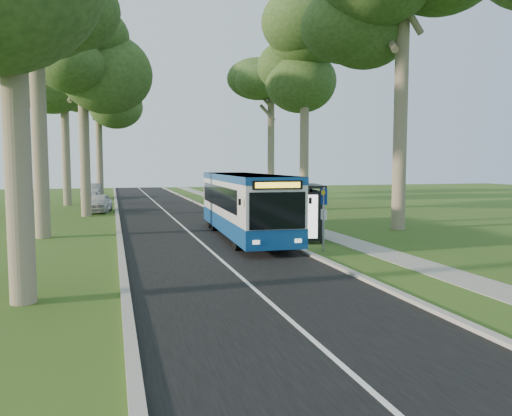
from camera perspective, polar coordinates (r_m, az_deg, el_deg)
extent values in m
plane|color=#304D18|center=(19.31, 6.33, -5.49)|extent=(120.00, 120.00, 0.00)
cube|color=black|center=(28.02, -8.25, -2.22)|extent=(7.00, 100.00, 0.02)
cube|color=#9E9B93|center=(28.69, -1.31, -1.90)|extent=(0.25, 100.00, 0.12)
cube|color=#9E9B93|center=(27.76, -15.43, -2.31)|extent=(0.25, 100.00, 0.12)
cube|color=white|center=(28.02, -8.25, -2.19)|extent=(0.12, 100.00, 0.00)
cube|color=gray|center=(29.60, 4.32, -1.79)|extent=(1.50, 100.00, 0.02)
cube|color=silver|center=(23.87, -1.32, 0.63)|extent=(2.87, 11.49, 2.71)
cube|color=navy|center=(23.96, -1.32, -1.69)|extent=(2.91, 11.52, 0.76)
cube|color=navy|center=(23.80, -1.33, 3.52)|extent=(2.91, 11.52, 0.30)
cube|color=black|center=(18.40, 3.23, -0.31)|extent=(2.14, 0.14, 1.38)
cube|color=yellow|center=(18.31, 3.28, 2.65)|extent=(1.71, 0.10, 0.21)
cube|color=black|center=(18.64, 3.13, -4.36)|extent=(2.28, 0.22, 0.29)
cylinder|color=black|center=(20.35, -1.70, -3.51)|extent=(0.31, 1.00, 0.99)
cylinder|color=black|center=(20.98, 3.97, -3.26)|extent=(0.31, 1.00, 0.99)
cylinder|color=black|center=(26.97, -5.31, -1.43)|extent=(0.31, 1.00, 0.99)
cylinder|color=black|center=(27.45, -0.93, -1.30)|extent=(0.31, 1.00, 0.99)
cylinder|color=gray|center=(20.19, 7.75, -1.33)|extent=(0.08, 0.08, 2.59)
cube|color=navy|center=(20.11, 7.78, 1.31)|extent=(0.14, 0.36, 0.64)
cylinder|color=yellow|center=(20.09, 7.69, 1.75)|extent=(0.08, 0.22, 0.23)
cube|color=white|center=(20.17, 7.75, -0.75)|extent=(0.14, 0.31, 0.41)
cube|color=black|center=(22.41, 7.99, -0.88)|extent=(0.12, 0.12, 2.46)
cube|color=black|center=(24.72, 5.61, -0.31)|extent=(0.12, 0.12, 2.46)
cube|color=black|center=(23.24, 5.39, 2.54)|extent=(2.21, 3.27, 0.12)
cube|color=silver|center=(23.58, 6.92, -0.33)|extent=(0.56, 2.46, 1.97)
cube|color=black|center=(22.06, 6.67, -0.95)|extent=(1.04, 0.37, 2.16)
cube|color=white|center=(21.99, 6.75, -0.98)|extent=(0.82, 0.19, 1.92)
cube|color=black|center=(23.80, 5.75, -2.42)|extent=(0.73, 1.81, 0.06)
cylinder|color=black|center=(25.13, 2.63, -1.88)|extent=(0.55, 0.55, 0.99)
cylinder|color=black|center=(25.08, 2.63, -0.71)|extent=(0.59, 0.59, 0.05)
imported|color=silver|center=(38.37, -17.53, 0.56)|extent=(2.15, 4.21, 1.37)
imported|color=#95969C|center=(53.55, -18.30, 1.84)|extent=(1.91, 4.84, 1.57)
cylinder|color=#7A6B56|center=(13.80, -25.78, 10.52)|extent=(0.64, 0.64, 9.90)
cylinder|color=#7A6B56|center=(25.86, -23.58, 10.03)|extent=(0.70, 0.70, 11.91)
cylinder|color=#7A6B56|center=(35.64, -19.04, 7.84)|extent=(0.67, 0.67, 10.88)
ellipsoid|color=#27441A|center=(36.41, -19.31, 16.92)|extent=(5.20, 5.20, 7.46)
cylinder|color=#7A6B56|center=(45.75, -20.94, 7.35)|extent=(0.68, 0.68, 11.28)
ellipsoid|color=#27441A|center=(46.41, -21.17, 14.72)|extent=(5.20, 5.20, 7.73)
cylinder|color=#7A6B56|center=(55.60, -17.49, 7.12)|extent=(0.69, 0.69, 11.56)
ellipsoid|color=#27441A|center=(56.19, -17.66, 13.35)|extent=(5.20, 5.20, 7.93)
cylinder|color=#7A6B56|center=(27.93, 16.20, 10.54)|extent=(0.72, 0.72, 12.59)
cylinder|color=#7A6B56|center=(38.28, 5.55, 8.16)|extent=(0.68, 0.68, 11.26)
ellipsoid|color=#27441A|center=(39.07, 5.62, 16.91)|extent=(5.20, 5.20, 7.72)
cylinder|color=#7A6B56|center=(49.97, 1.72, 7.23)|extent=(0.67, 0.67, 10.91)
ellipsoid|color=#27441A|center=(50.53, 1.74, 13.78)|extent=(5.20, 5.20, 7.48)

